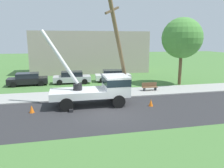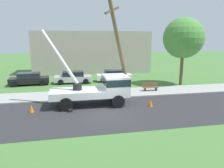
% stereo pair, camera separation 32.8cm
% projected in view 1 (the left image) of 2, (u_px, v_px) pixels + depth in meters
% --- Properties ---
extents(ground_plane, '(120.00, 120.00, 0.00)m').
position_uv_depth(ground_plane, '(89.00, 82.00, 27.43)').
color(ground_plane, '#477538').
extents(road_asphalt, '(80.00, 7.44, 0.01)m').
position_uv_depth(road_asphalt, '(109.00, 112.00, 15.96)').
color(road_asphalt, '#2B2B2D').
rests_on(road_asphalt, ground).
extents(sidewalk_strip, '(80.00, 3.47, 0.10)m').
position_uv_depth(sidewalk_strip, '(98.00, 94.00, 21.17)').
color(sidewalk_strip, '#9E9E99').
rests_on(sidewalk_strip, ground).
extents(utility_truck, '(6.76, 3.20, 5.98)m').
position_uv_depth(utility_truck, '(100.00, 88.00, 17.65)').
color(utility_truck, silver).
rests_on(utility_truck, ground).
extents(leaning_utility_pole, '(2.95, 2.65, 8.57)m').
position_uv_depth(leaning_utility_pole, '(120.00, 49.00, 18.61)').
color(leaning_utility_pole, brown).
rests_on(leaning_utility_pole, ground).
extents(traffic_cone_ahead, '(0.36, 0.36, 0.56)m').
position_uv_depth(traffic_cone_ahead, '(151.00, 103.00, 17.39)').
color(traffic_cone_ahead, orange).
rests_on(traffic_cone_ahead, ground).
extents(traffic_cone_behind, '(0.36, 0.36, 0.56)m').
position_uv_depth(traffic_cone_behind, '(32.00, 109.00, 15.83)').
color(traffic_cone_behind, orange).
rests_on(traffic_cone_behind, ground).
extents(parked_sedan_black, '(4.50, 2.19, 1.42)m').
position_uv_depth(parked_sedan_black, '(28.00, 79.00, 25.25)').
color(parked_sedan_black, black).
rests_on(parked_sedan_black, ground).
extents(parked_sedan_silver, '(4.45, 2.10, 1.42)m').
position_uv_depth(parked_sedan_silver, '(72.00, 77.00, 26.39)').
color(parked_sedan_silver, '#B7B7BF').
rests_on(parked_sedan_silver, ground).
extents(parked_sedan_white, '(4.55, 2.28, 1.42)m').
position_uv_depth(parked_sedan_white, '(113.00, 76.00, 27.64)').
color(parked_sedan_white, silver).
rests_on(parked_sedan_white, ground).
extents(park_bench, '(1.60, 0.45, 0.90)m').
position_uv_depth(park_bench, '(150.00, 87.00, 22.31)').
color(park_bench, brown).
rests_on(park_bench, ground).
extents(roadside_tree_near, '(4.58, 4.58, 7.65)m').
position_uv_depth(roadside_tree_near, '(182.00, 38.00, 24.77)').
color(roadside_tree_near, brown).
rests_on(roadside_tree_near, ground).
extents(lowrise_building_backdrop, '(18.00, 6.00, 6.40)m').
position_uv_depth(lowrise_building_backdrop, '(90.00, 52.00, 35.33)').
color(lowrise_building_backdrop, '#A5998C').
rests_on(lowrise_building_backdrop, ground).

